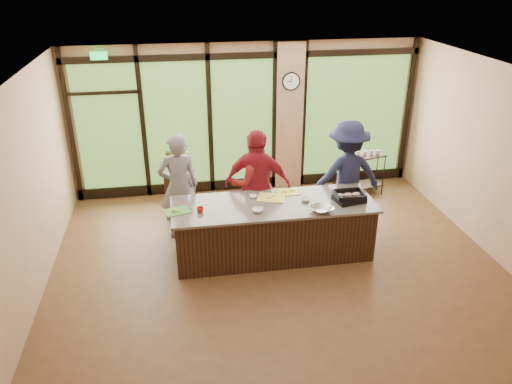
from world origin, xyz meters
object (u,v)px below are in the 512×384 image
object	(u,v)px
island_base	(273,230)
roasting_pan	(349,199)
flower_stand	(180,192)
cook_right	(346,175)
bar_cart	(366,168)
cook_left	(179,187)

from	to	relation	value
island_base	roasting_pan	xyz separation A→B (m)	(1.20, -0.11, 0.52)
island_base	flower_stand	bearing A→B (deg)	129.40
cook_right	bar_cart	xyz separation A→B (m)	(0.90, 1.28, -0.43)
island_base	roasting_pan	world-z (taller)	roasting_pan
cook_left	bar_cart	distance (m)	3.99
flower_stand	bar_cart	size ratio (longest dim) A/B	0.96
roasting_pan	flower_stand	xyz separation A→B (m)	(-2.63, 1.85, -0.52)
island_base	cook_left	world-z (taller)	cook_left
cook_left	bar_cart	world-z (taller)	cook_left
flower_stand	bar_cart	xyz separation A→B (m)	(3.77, 0.29, 0.11)
roasting_pan	bar_cart	xyz separation A→B (m)	(1.15, 2.14, -0.41)
flower_stand	bar_cart	distance (m)	3.79
cook_left	cook_right	bearing A→B (deg)	172.28
cook_left	flower_stand	world-z (taller)	cook_left
flower_stand	cook_right	bearing A→B (deg)	3.30
island_base	cook_left	distance (m)	1.76
bar_cart	flower_stand	bearing A→B (deg)	168.68
flower_stand	roasting_pan	bearing A→B (deg)	-12.86
cook_left	flower_stand	size ratio (longest dim) A/B	2.11
cook_right	flower_stand	bearing A→B (deg)	-22.57
bar_cart	island_base	bearing A→B (deg)	-154.92
cook_left	flower_stand	bearing A→B (deg)	-96.95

